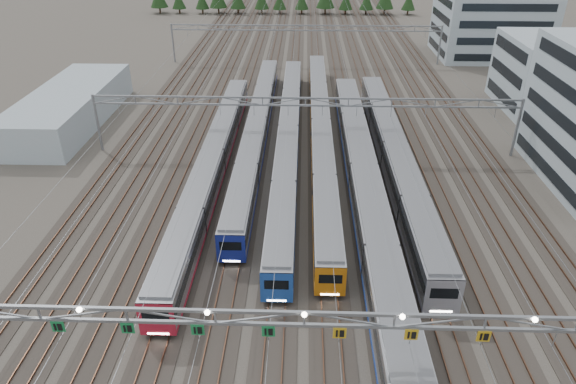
{
  "coord_description": "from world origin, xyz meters",
  "views": [
    {
      "loc": [
        -0.26,
        -23.94,
        29.96
      ],
      "look_at": [
        -1.72,
        22.76,
        3.5
      ],
      "focal_mm": 32.0,
      "sensor_mm": 36.0,
      "label": 1
    }
  ],
  "objects_px": {
    "train_c": "(288,136)",
    "west_shed": "(70,107)",
    "train_d": "(321,129)",
    "gantry_near": "(303,323)",
    "depot_bldg_mid": "(550,74)",
    "depot_bldg_north": "(491,25)",
    "train_a": "(213,161)",
    "train_b": "(257,127)",
    "gantry_mid": "(305,108)",
    "gantry_far": "(306,32)",
    "train_e": "(363,178)",
    "train_f": "(394,155)"
  },
  "relations": [
    {
      "from": "train_d",
      "to": "train_e",
      "type": "height_order",
      "value": "train_e"
    },
    {
      "from": "train_d",
      "to": "west_shed",
      "type": "xyz_separation_m",
      "value": [
        -38.46,
        6.47,
        0.51
      ]
    },
    {
      "from": "train_e",
      "to": "west_shed",
      "type": "distance_m",
      "value": 48.11
    },
    {
      "from": "train_e",
      "to": "depot_bldg_north",
      "type": "bearing_deg",
      "value": 62.4
    },
    {
      "from": "train_b",
      "to": "west_shed",
      "type": "xyz_separation_m",
      "value": [
        -29.46,
        6.28,
        0.47
      ]
    },
    {
      "from": "train_f",
      "to": "gantry_far",
      "type": "bearing_deg",
      "value": 102.65
    },
    {
      "from": "gantry_mid",
      "to": "train_b",
      "type": "bearing_deg",
      "value": 150.62
    },
    {
      "from": "train_a",
      "to": "west_shed",
      "type": "distance_m",
      "value": 30.48
    },
    {
      "from": "train_f",
      "to": "gantry_mid",
      "type": "bearing_deg",
      "value": 155.56
    },
    {
      "from": "depot_bldg_north",
      "to": "west_shed",
      "type": "distance_m",
      "value": 87.68
    },
    {
      "from": "gantry_far",
      "to": "train_d",
      "type": "bearing_deg",
      "value": -86.89
    },
    {
      "from": "train_d",
      "to": "gantry_near",
      "type": "relative_size",
      "value": 1.2
    },
    {
      "from": "depot_bldg_north",
      "to": "west_shed",
      "type": "relative_size",
      "value": 0.73
    },
    {
      "from": "gantry_mid",
      "to": "train_d",
      "type": "bearing_deg",
      "value": 58.08
    },
    {
      "from": "train_c",
      "to": "train_e",
      "type": "bearing_deg",
      "value": -54.17
    },
    {
      "from": "west_shed",
      "to": "train_a",
      "type": "bearing_deg",
      "value": -35.03
    },
    {
      "from": "train_a",
      "to": "depot_bldg_mid",
      "type": "bearing_deg",
      "value": 27.52
    },
    {
      "from": "train_a",
      "to": "gantry_near",
      "type": "distance_m",
      "value": 34.93
    },
    {
      "from": "train_c",
      "to": "train_f",
      "type": "bearing_deg",
      "value": -23.98
    },
    {
      "from": "train_c",
      "to": "depot_bldg_mid",
      "type": "xyz_separation_m",
      "value": [
        41.83,
        18.18,
        3.66
      ]
    },
    {
      "from": "gantry_mid",
      "to": "gantry_far",
      "type": "bearing_deg",
      "value": 90.0
    },
    {
      "from": "train_a",
      "to": "train_c",
      "type": "relative_size",
      "value": 0.87
    },
    {
      "from": "train_b",
      "to": "gantry_mid",
      "type": "height_order",
      "value": "gantry_mid"
    },
    {
      "from": "train_d",
      "to": "train_f",
      "type": "distance_m",
      "value": 12.54
    },
    {
      "from": "gantry_near",
      "to": "train_d",
      "type": "bearing_deg",
      "value": 86.99
    },
    {
      "from": "gantry_near",
      "to": "train_a",
      "type": "bearing_deg",
      "value": 108.91
    },
    {
      "from": "train_b",
      "to": "gantry_near",
      "type": "bearing_deg",
      "value": -81.32
    },
    {
      "from": "train_a",
      "to": "depot_bldg_north",
      "type": "relative_size",
      "value": 2.52
    },
    {
      "from": "train_e",
      "to": "gantry_far",
      "type": "height_order",
      "value": "gantry_far"
    },
    {
      "from": "depot_bldg_mid",
      "to": "train_c",
      "type": "bearing_deg",
      "value": -156.51
    },
    {
      "from": "train_b",
      "to": "train_f",
      "type": "height_order",
      "value": "train_f"
    },
    {
      "from": "west_shed",
      "to": "train_c",
      "type": "bearing_deg",
      "value": -15.15
    },
    {
      "from": "train_b",
      "to": "train_a",
      "type": "bearing_deg",
      "value": -111.87
    },
    {
      "from": "train_a",
      "to": "gantry_near",
      "type": "relative_size",
      "value": 0.98
    },
    {
      "from": "train_a",
      "to": "train_b",
      "type": "xyz_separation_m",
      "value": [
        4.5,
        11.21,
        -0.07
      ]
    },
    {
      "from": "depot_bldg_mid",
      "to": "depot_bldg_north",
      "type": "bearing_deg",
      "value": 88.72
    },
    {
      "from": "gantry_far",
      "to": "train_e",
      "type": "bearing_deg",
      "value": -83.2
    },
    {
      "from": "train_f",
      "to": "depot_bldg_mid",
      "type": "distance_m",
      "value": 37.41
    },
    {
      "from": "train_c",
      "to": "west_shed",
      "type": "xyz_separation_m",
      "value": [
        -33.96,
        9.19,
        0.47
      ]
    },
    {
      "from": "gantry_far",
      "to": "gantry_mid",
      "type": "bearing_deg",
      "value": -90.0
    },
    {
      "from": "train_a",
      "to": "gantry_near",
      "type": "bearing_deg",
      "value": -71.09
    },
    {
      "from": "gantry_near",
      "to": "gantry_far",
      "type": "bearing_deg",
      "value": 89.97
    },
    {
      "from": "depot_bldg_mid",
      "to": "west_shed",
      "type": "height_order",
      "value": "depot_bldg_mid"
    },
    {
      "from": "train_d",
      "to": "gantry_near",
      "type": "height_order",
      "value": "gantry_near"
    },
    {
      "from": "gantry_mid",
      "to": "gantry_far",
      "type": "distance_m",
      "value": 45.0
    },
    {
      "from": "depot_bldg_mid",
      "to": "depot_bldg_north",
      "type": "xyz_separation_m",
      "value": [
        0.75,
        33.59,
        0.9
      ]
    },
    {
      "from": "train_a",
      "to": "train_d",
      "type": "relative_size",
      "value": 0.82
    },
    {
      "from": "train_a",
      "to": "gantry_mid",
      "type": "xyz_separation_m",
      "value": [
        11.25,
        7.41,
        4.26
      ]
    },
    {
      "from": "train_b",
      "to": "train_e",
      "type": "distance_m",
      "value": 20.46
    },
    {
      "from": "train_d",
      "to": "depot_bldg_north",
      "type": "distance_m",
      "value": 62.26
    }
  ]
}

